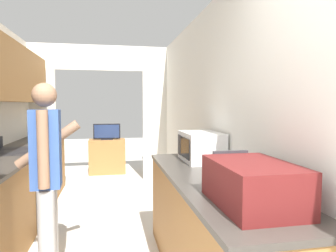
{
  "coord_description": "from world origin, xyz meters",
  "views": [
    {
      "loc": [
        0.18,
        -0.82,
        1.43
      ],
      "look_at": [
        0.77,
        2.25,
        1.2
      ],
      "focal_mm": 32.0,
      "sensor_mm": 36.0,
      "label": 1
    }
  ],
  "objects": [
    {
      "name": "suitcase",
      "position": [
        0.93,
        0.65,
        1.0
      ],
      "size": [
        0.39,
        0.61,
        0.25
      ],
      "color": "#5B1919",
      "rests_on": "counter_right"
    },
    {
      "name": "wall_far_with_doorway",
      "position": [
        0.0,
        4.8,
        1.43
      ],
      "size": [
        2.85,
        0.06,
        2.5
      ],
      "color": "silver",
      "rests_on": "ground_plane"
    },
    {
      "name": "tv_cabinet",
      "position": [
        0.1,
        5.48,
        0.35
      ],
      "size": [
        0.74,
        0.42,
        0.71
      ],
      "color": "#9E6B38",
      "rests_on": "ground_plane"
    },
    {
      "name": "person",
      "position": [
        -0.31,
        1.58,
        0.85
      ],
      "size": [
        0.51,
        0.39,
        1.59
      ],
      "rotation": [
        0.0,
        0.0,
        1.64
      ],
      "color": "#9E9E9E",
      "rests_on": "ground_plane"
    },
    {
      "name": "microwave",
      "position": [
        1.03,
        1.94,
        1.02
      ],
      "size": [
        0.35,
        0.53,
        0.28
      ],
      "color": "white",
      "rests_on": "counter_right"
    },
    {
      "name": "counter_right",
      "position": [
        0.93,
        1.31,
        0.44
      ],
      "size": [
        0.62,
        2.18,
        0.88
      ],
      "color": "#9E6B38",
      "rests_on": "ground_plane"
    },
    {
      "name": "range_oven",
      "position": [
        -0.92,
        2.95,
        0.45
      ],
      "size": [
        0.66,
        0.77,
        1.02
      ],
      "color": "black",
      "rests_on": "ground_plane"
    },
    {
      "name": "television",
      "position": [
        0.1,
        5.44,
        0.87
      ],
      "size": [
        0.54,
        0.16,
        0.33
      ],
      "color": "black",
      "rests_on": "tv_cabinet"
    },
    {
      "name": "wall_right",
      "position": [
        1.26,
        1.78,
        1.25
      ],
      "size": [
        0.06,
        7.17,
        2.5
      ],
      "color": "silver",
      "rests_on": "ground_plane"
    },
    {
      "name": "counter_left",
      "position": [
        -0.93,
        2.83,
        0.44
      ],
      "size": [
        0.62,
        3.64,
        0.88
      ],
      "color": "#9E6B38",
      "rests_on": "ground_plane"
    }
  ]
}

